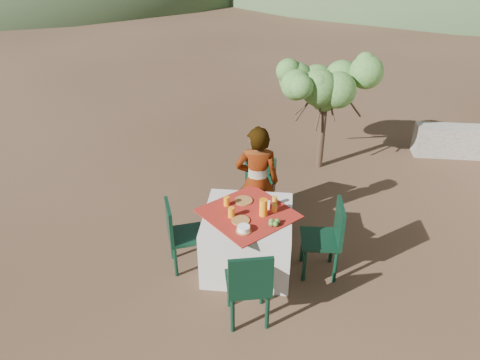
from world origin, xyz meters
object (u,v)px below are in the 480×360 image
(chair_right, at_px, (328,236))
(person, at_px, (257,182))
(chair_left, at_px, (180,232))
(shrub_tree, at_px, (329,90))
(table, at_px, (248,239))
(chair_near, at_px, (249,284))
(chair_far, at_px, (257,187))
(juice_pitcher, at_px, (263,207))

(chair_right, distance_m, person, 1.16)
(chair_left, bearing_deg, person, -67.44)
(shrub_tree, bearing_deg, person, -115.88)
(table, distance_m, person, 0.80)
(table, xyz_separation_m, chair_near, (0.10, -0.94, 0.15))
(table, height_order, chair_far, chair_far)
(table, relative_size, chair_near, 1.35)
(chair_near, relative_size, chair_left, 1.07)
(person, bearing_deg, chair_right, 136.94)
(chair_far, relative_size, chair_left, 1.05)
(chair_near, xyz_separation_m, juice_pitcher, (0.08, 0.91, 0.33))
(chair_far, distance_m, chair_near, 1.93)
(chair_near, relative_size, chair_right, 1.00)
(chair_right, bearing_deg, chair_left, -90.48)
(chair_far, xyz_separation_m, chair_left, (-0.84, -1.10, -0.02))
(table, bearing_deg, shrub_tree, 69.16)
(chair_right, height_order, shrub_tree, shrub_tree)
(table, height_order, shrub_tree, shrub_tree)
(chair_right, xyz_separation_m, juice_pitcher, (-0.76, 0.01, 0.33))
(table, relative_size, chair_far, 1.38)
(table, distance_m, chair_far, 1.00)
(shrub_tree, height_order, juice_pitcher, shrub_tree)
(table, bearing_deg, chair_left, -172.15)
(chair_far, distance_m, chair_left, 1.38)
(chair_right, relative_size, shrub_tree, 0.56)
(chair_near, xyz_separation_m, chair_left, (-0.90, 0.83, -0.03))
(shrub_tree, relative_size, juice_pitcher, 8.13)
(shrub_tree, xyz_separation_m, juice_pitcher, (-0.85, -2.73, -0.48))
(chair_near, bearing_deg, table, -96.81)
(chair_far, height_order, chair_right, chair_right)
(table, bearing_deg, person, 85.61)
(chair_far, height_order, chair_near, chair_near)
(chair_near, height_order, person, person)
(chair_far, xyz_separation_m, person, (0.01, -0.30, 0.25))
(chair_near, height_order, shrub_tree, shrub_tree)
(chair_near, relative_size, juice_pitcher, 4.60)
(table, relative_size, chair_right, 1.36)
(shrub_tree, bearing_deg, juice_pitcher, -107.34)
(chair_near, xyz_separation_m, shrub_tree, (0.93, 3.64, 0.81))
(table, distance_m, chair_right, 0.95)
(chair_far, xyz_separation_m, shrub_tree, (0.99, 1.72, 0.82))
(chair_right, bearing_deg, person, -132.49)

